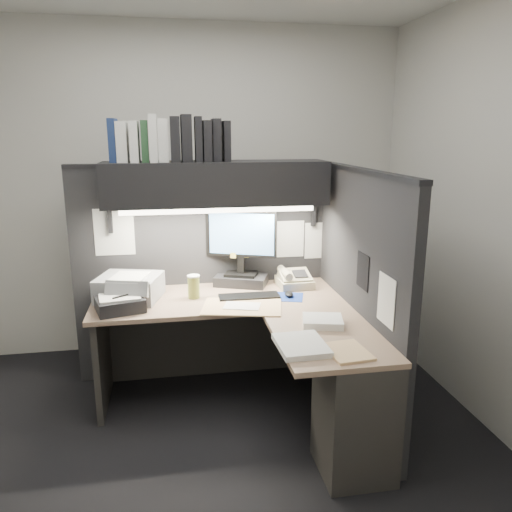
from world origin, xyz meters
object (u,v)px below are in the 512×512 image
telephone (294,280)px  notebook_stack (120,304)px  keyboard (249,297)px  coffee_cup (194,287)px  overhead_shelf (216,183)px  monitor (241,256)px  desk (280,368)px  printer (130,287)px

telephone → notebook_stack: bearing=-168.2°
keyboard → coffee_cup: size_ratio=2.75×
overhead_shelf → monitor: size_ratio=2.74×
telephone → notebook_stack: (-1.23, -0.31, -0.01)m
coffee_cup → desk: bearing=-49.7°
coffee_cup → notebook_stack: 0.51m
coffee_cup → printer: 0.44m
overhead_shelf → printer: 0.94m
monitor → printer: (-0.80, -0.19, -0.14)m
desk → coffee_cup: coffee_cup is taller
desk → coffee_cup: (-0.49, 0.57, 0.36)m
desk → printer: bearing=145.5°
coffee_cup → printer: printer is taller
overhead_shelf → monitor: (0.18, 0.07, -0.55)m
keyboard → coffee_cup: 0.39m
desk → printer: size_ratio=4.20×
monitor → printer: bearing=-145.9°
monitor → coffee_cup: bearing=-125.3°
desk → printer: 1.18m
desk → telephone: bearing=69.6°
telephone → monitor: bearing=161.8°
coffee_cup → monitor: bearing=33.6°
printer → coffee_cup: bearing=7.7°
monitor → notebook_stack: bearing=-132.7°
telephone → printer: 1.19m
desk → telephone: 0.83m
desk → monitor: monitor is taller
overhead_shelf → keyboard: bearing=-52.7°
telephone → printer: (-1.19, -0.08, 0.03)m
monitor → desk: bearing=-60.6°
desk → keyboard: (-0.11, 0.50, 0.30)m
coffee_cup → keyboard: bearing=-10.6°
printer → notebook_stack: (-0.05, -0.23, -0.04)m
monitor → coffee_cup: (-0.37, -0.24, -0.15)m
overhead_shelf → telephone: (0.56, -0.04, -0.72)m
coffee_cup → notebook_stack: bearing=-160.3°
telephone → coffee_cup: bearing=-172.0°
notebook_stack → overhead_shelf: bearing=27.7°
keyboard → notebook_stack: size_ratio=1.45×
desk → overhead_shelf: bearing=111.8°
overhead_shelf → notebook_stack: bearing=-152.3°
coffee_cup → notebook_stack: coffee_cup is taller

